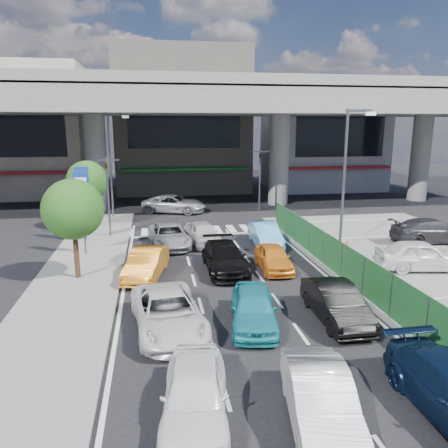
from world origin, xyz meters
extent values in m
plane|color=black|center=(0.00, 0.00, 0.00)|extent=(120.00, 120.00, 0.00)
cube|color=slate|center=(-7.00, 4.00, 0.06)|extent=(4.00, 30.00, 0.12)
cylinder|color=slate|center=(-8.00, 22.00, 4.00)|extent=(1.80, 1.80, 8.00)
cylinder|color=slate|center=(8.00, 22.00, 4.00)|extent=(1.80, 1.80, 8.00)
cylinder|color=slate|center=(22.00, 22.00, 4.00)|extent=(1.80, 1.80, 8.00)
cube|color=slate|center=(0.00, 22.00, 9.00)|extent=(64.00, 14.00, 2.00)
cube|color=slate|center=(0.00, 15.20, 10.30)|extent=(64.00, 0.40, 0.90)
cube|color=slate|center=(0.00, 28.80, 10.30)|extent=(64.00, 0.40, 0.90)
cube|color=gray|center=(-16.00, 32.00, 6.50)|extent=(12.00, 10.00, 13.00)
cube|color=maroon|center=(-16.00, 26.90, 2.80)|extent=(10.80, 1.60, 0.25)
cube|color=black|center=(-16.00, 26.98, 7.15)|extent=(9.60, 0.10, 5.85)
cube|color=gray|center=(0.00, 33.00, 7.50)|extent=(14.00, 10.00, 15.00)
cube|color=#13621D|center=(0.00, 27.90, 2.80)|extent=(12.60, 1.60, 0.25)
cube|color=black|center=(0.00, 27.98, 8.25)|extent=(11.20, 0.10, 6.75)
cube|color=gray|center=(16.00, 32.00, 6.00)|extent=(12.00, 10.00, 12.00)
cube|color=maroon|center=(16.00, 26.90, 2.80)|extent=(10.80, 1.60, 0.25)
cube|color=black|center=(16.00, 26.98, 6.60)|extent=(9.60, 0.10, 5.40)
cylinder|color=#595B60|center=(-6.20, 12.00, 2.60)|extent=(0.14, 0.14, 5.20)
cube|color=#595B60|center=(-6.20, 12.00, 5.00)|extent=(1.60, 0.08, 0.08)
imported|color=black|center=(-6.20, 12.00, 4.70)|extent=(0.26, 1.24, 0.50)
cylinder|color=#595B60|center=(5.50, 19.00, 2.60)|extent=(0.14, 0.14, 5.20)
cube|color=#595B60|center=(5.50, 19.00, 5.00)|extent=(1.60, 0.08, 0.08)
imported|color=black|center=(5.50, 19.00, 4.70)|extent=(0.26, 1.24, 0.50)
cylinder|color=#595B60|center=(7.00, 6.00, 4.00)|extent=(0.16, 0.16, 8.00)
cube|color=#595B60|center=(7.60, 6.00, 7.90)|extent=(1.40, 0.15, 0.15)
cube|color=silver|center=(8.30, 6.00, 7.75)|extent=(0.50, 0.22, 0.18)
cylinder|color=#595B60|center=(-6.50, 18.00, 4.00)|extent=(0.16, 0.16, 8.00)
cube|color=#595B60|center=(-5.90, 18.00, 7.90)|extent=(1.40, 0.15, 0.15)
cube|color=silver|center=(-5.20, 18.00, 7.75)|extent=(0.50, 0.22, 0.18)
cylinder|color=#595B60|center=(-7.20, 8.00, 1.10)|extent=(0.10, 0.10, 2.20)
cube|color=navy|center=(-7.20, 8.00, 3.20)|extent=(0.80, 0.12, 3.00)
cube|color=white|center=(-7.20, 7.93, 3.20)|extent=(0.60, 0.02, 2.40)
cylinder|color=#595B60|center=(-7.60, 11.00, 1.10)|extent=(0.10, 0.10, 2.20)
cube|color=navy|center=(-7.60, 11.00, 3.20)|extent=(0.80, 0.12, 3.00)
cube|color=white|center=(-7.60, 10.93, 3.20)|extent=(0.60, 0.02, 2.40)
cylinder|color=#382314|center=(-7.00, 4.00, 1.20)|extent=(0.24, 0.24, 2.40)
sphere|color=#154212|center=(-7.00, 4.00, 3.40)|extent=(2.80, 2.80, 2.80)
cylinder|color=#382314|center=(-7.80, 14.50, 1.20)|extent=(0.24, 0.24, 2.40)
sphere|color=#154212|center=(-7.80, 14.50, 3.40)|extent=(2.80, 2.80, 2.80)
imported|color=white|center=(-2.50, -6.87, 0.69)|extent=(2.11, 4.22, 1.38)
imported|color=silver|center=(0.46, -7.66, 0.69)|extent=(2.14, 4.37, 1.38)
imported|color=white|center=(-2.98, -1.96, 0.69)|extent=(2.86, 5.20, 1.38)
imported|color=teal|center=(0.10, -2.07, 0.69)|extent=(2.30, 4.27, 1.38)
imported|color=black|center=(3.24, -2.15, 0.69)|extent=(1.55, 4.22, 1.38)
imported|color=orange|center=(-3.79, 3.84, 0.69)|extent=(2.34, 4.41, 1.38)
imported|color=black|center=(0.08, 4.13, 0.69)|extent=(1.97, 4.77, 1.38)
imported|color=orange|center=(2.54, 3.94, 0.63)|extent=(1.62, 3.73, 1.25)
imported|color=#93969A|center=(-2.50, 9.15, 0.66)|extent=(2.65, 4.93, 1.32)
imported|color=beige|center=(-0.42, 9.28, 0.69)|extent=(2.26, 4.26, 1.38)
imported|color=#4C9ACC|center=(3.28, 8.45, 0.69)|extent=(1.61, 4.24, 1.38)
imported|color=#A2A3A9|center=(-1.64, 19.53, 0.73)|extent=(5.74, 4.07, 1.45)
imported|color=white|center=(9.77, 2.55, 0.82)|extent=(4.67, 2.51, 1.51)
imported|color=#2C2B2F|center=(13.57, 7.24, 0.79)|extent=(5.15, 2.28, 1.47)
cone|color=red|center=(7.56, 6.32, 0.39)|extent=(0.45, 0.45, 0.66)
camera|label=1|loc=(-3.34, -16.46, 7.18)|focal=35.00mm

